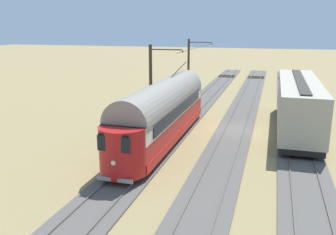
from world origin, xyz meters
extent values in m
plane|color=#937F51|center=(0.00, 0.00, 0.00)|extent=(220.00, 220.00, 0.00)
cube|color=#56514C|center=(-4.63, 0.00, 0.05)|extent=(2.80, 80.00, 0.10)
cube|color=#59544C|center=(-3.91, 0.00, 0.14)|extent=(0.07, 80.00, 0.08)
cube|color=#59544C|center=(-5.35, 0.00, 0.14)|extent=(0.07, 80.00, 0.08)
cube|color=#382819|center=(-4.63, -32.00, 0.11)|extent=(2.50, 0.24, 0.08)
cube|color=#382819|center=(-4.63, -31.35, 0.11)|extent=(2.50, 0.24, 0.08)
cube|color=#382819|center=(-4.63, -30.70, 0.11)|extent=(2.50, 0.24, 0.08)
cube|color=#382819|center=(-4.63, -30.05, 0.11)|extent=(2.50, 0.24, 0.08)
cube|color=#382819|center=(-4.63, -29.40, 0.11)|extent=(2.50, 0.24, 0.08)
cube|color=#56514C|center=(0.00, 0.00, 0.05)|extent=(2.80, 80.00, 0.10)
cube|color=#59544C|center=(0.72, 0.00, 0.14)|extent=(0.07, 80.00, 0.08)
cube|color=#59544C|center=(-0.72, 0.00, 0.14)|extent=(0.07, 80.00, 0.08)
cube|color=#382819|center=(0.00, -32.00, 0.11)|extent=(2.50, 0.24, 0.08)
cube|color=#382819|center=(0.00, -31.35, 0.11)|extent=(2.50, 0.24, 0.08)
cube|color=#382819|center=(0.00, -30.70, 0.11)|extent=(2.50, 0.24, 0.08)
cube|color=#382819|center=(0.00, -30.05, 0.11)|extent=(2.50, 0.24, 0.08)
cube|color=#382819|center=(0.00, -29.40, 0.11)|extent=(2.50, 0.24, 0.08)
cube|color=#56514C|center=(4.63, 0.00, 0.05)|extent=(2.80, 80.00, 0.10)
cube|color=#59544C|center=(5.35, 0.00, 0.14)|extent=(0.07, 80.00, 0.08)
cube|color=#59544C|center=(3.91, 0.00, 0.14)|extent=(0.07, 80.00, 0.08)
cube|color=#382819|center=(4.63, -32.00, 0.11)|extent=(2.50, 0.24, 0.08)
cube|color=#382819|center=(4.63, -31.35, 0.11)|extent=(2.50, 0.24, 0.08)
cube|color=#382819|center=(4.63, -30.70, 0.11)|extent=(2.50, 0.24, 0.08)
cube|color=#382819|center=(4.63, -30.05, 0.11)|extent=(2.50, 0.24, 0.08)
cube|color=#382819|center=(4.63, -29.40, 0.11)|extent=(2.50, 0.24, 0.08)
cube|color=red|center=(4.63, 4.13, 0.71)|extent=(2.65, 14.17, 0.55)
cube|color=red|center=(4.63, 4.13, 1.46)|extent=(2.55, 14.17, 0.95)
cube|color=beige|center=(4.63, 4.13, 2.46)|extent=(2.55, 14.17, 1.05)
cylinder|color=gray|center=(4.63, 4.13, 2.98)|extent=(2.65, 13.88, 2.65)
cylinder|color=red|center=(4.63, 11.17, 1.70)|extent=(2.55, 2.55, 2.55)
cylinder|color=red|center=(4.63, -2.90, 1.70)|extent=(2.55, 2.55, 2.55)
cube|color=black|center=(4.63, 12.30, 2.72)|extent=(1.63, 0.08, 0.36)
cube|color=black|center=(4.63, 12.34, 2.41)|extent=(1.73, 0.06, 0.80)
cube|color=black|center=(5.93, 4.13, 2.46)|extent=(0.04, 11.90, 0.80)
cube|color=black|center=(3.34, 4.13, 2.46)|extent=(0.04, 11.90, 0.80)
cylinder|color=silver|center=(4.63, 12.43, 1.46)|extent=(0.24, 0.06, 0.24)
cube|color=gray|center=(4.63, 12.37, 0.53)|extent=(1.94, 0.12, 0.20)
cylinder|color=black|center=(4.63, -0.27, 4.66)|extent=(0.07, 4.57, 0.78)
cylinder|color=black|center=(5.35, 8.67, 0.56)|extent=(0.10, 0.76, 0.76)
cylinder|color=black|center=(3.91, 8.67, 0.56)|extent=(0.10, 0.76, 0.76)
cylinder|color=black|center=(5.35, -0.40, 0.56)|extent=(0.10, 0.76, 0.76)
cylinder|color=black|center=(3.91, -0.40, 0.56)|extent=(0.10, 0.76, 0.76)
cube|color=#B2A893|center=(-4.63, -1.58, 2.33)|extent=(2.90, 14.58, 3.20)
cube|color=#332D28|center=(-4.63, -1.58, 3.99)|extent=(0.70, 13.12, 0.08)
cube|color=black|center=(-4.63, -1.58, 0.53)|extent=(2.70, 14.58, 0.36)
cube|color=black|center=(-6.11, -1.58, 2.07)|extent=(0.06, 2.20, 2.56)
cylinder|color=black|center=(-5.35, -6.68, 0.60)|extent=(0.10, 0.84, 0.84)
cylinder|color=black|center=(-3.91, -6.68, 0.60)|extent=(0.10, 0.84, 0.84)
cylinder|color=black|center=(-5.35, 3.53, 0.60)|extent=(0.10, 0.84, 0.84)
cylinder|color=black|center=(-3.91, 3.53, 0.60)|extent=(0.10, 0.84, 0.84)
cylinder|color=#423323|center=(7.42, -15.41, 3.26)|extent=(0.28, 0.28, 6.51)
cylinder|color=#2D2D2D|center=(6.02, -15.41, 6.11)|extent=(2.79, 0.10, 0.10)
sphere|color=#334733|center=(4.63, -15.41, 5.96)|extent=(0.16, 0.16, 0.16)
cylinder|color=#423323|center=(7.42, -1.31, 3.26)|extent=(0.28, 0.28, 6.51)
cylinder|color=#2D2D2D|center=(6.02, -1.31, 6.11)|extent=(2.79, 0.10, 0.10)
sphere|color=#334733|center=(4.63, -1.31, 5.96)|extent=(0.16, 0.16, 0.16)
cylinder|color=black|center=(4.63, -8.36, 5.96)|extent=(0.03, 18.10, 0.03)
cylinder|color=black|center=(6.02, -15.41, 6.11)|extent=(2.79, 0.02, 0.02)
cylinder|color=black|center=(-6.18, -9.00, 0.55)|extent=(0.08, 0.08, 1.10)
cylinder|color=red|center=(-6.18, -9.00, 1.22)|extent=(0.30, 0.30, 0.03)
cylinder|color=#262626|center=(-6.00, -9.00, 0.35)|extent=(0.33, 0.04, 0.54)
camera|label=1|loc=(-2.66, 27.59, 8.01)|focal=38.43mm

